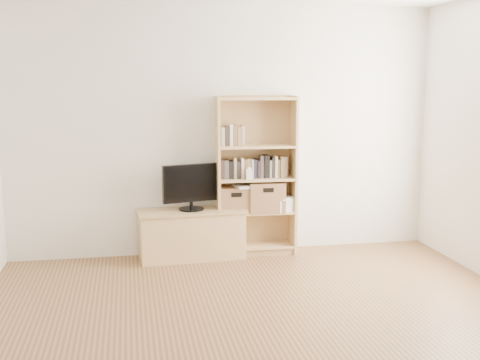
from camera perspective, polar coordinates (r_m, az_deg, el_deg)
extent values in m
cube|color=brown|center=(4.27, 4.15, -15.97)|extent=(4.50, 5.00, 0.01)
cube|color=white|center=(6.33, -1.48, 4.67)|extent=(4.50, 0.02, 2.60)
cube|color=tan|center=(6.26, -4.60, -5.23)|extent=(1.09, 0.47, 0.49)
cube|color=tan|center=(6.30, 1.53, 0.38)|extent=(0.84, 0.32, 1.67)
cube|color=black|center=(6.16, -4.66, -0.71)|extent=(0.59, 0.19, 0.47)
cube|color=#342722|center=(6.30, 1.50, 1.16)|extent=(0.77, 0.20, 0.20)
cube|color=#342722|center=(6.23, -0.17, 4.16)|extent=(0.36, 0.13, 0.19)
cube|color=white|center=(6.19, 0.84, 0.54)|extent=(0.06, 0.04, 0.11)
cube|color=#906041|center=(6.30, -0.46, -1.83)|extent=(0.33, 0.28, 0.26)
cube|color=#906041|center=(6.35, 2.44, -1.54)|extent=(0.38, 0.32, 0.31)
cube|color=silver|center=(6.28, 1.03, -0.52)|extent=(0.38, 0.30, 0.03)
cube|color=silver|center=(6.41, 4.06, -2.28)|extent=(0.24, 0.31, 0.13)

